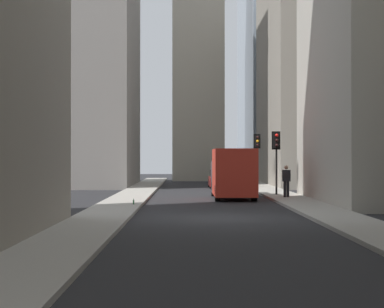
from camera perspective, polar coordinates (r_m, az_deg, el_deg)
ground_plane at (r=24.56m, az=2.46°, el=-5.82°), size 135.00×135.00×0.00m
sidewalk_right at (r=24.74m, az=-8.06°, el=-5.62°), size 90.00×2.20×0.14m
sidewalk_left at (r=25.19m, az=12.78°, el=-5.51°), size 90.00×2.20×0.14m
building_left_far at (r=55.36m, az=11.95°, el=6.89°), size 15.95×10.00×18.65m
building_right_far at (r=54.82m, az=-10.59°, el=13.32°), size 13.40×10.50×30.59m
church_spire at (r=67.73m, az=0.55°, el=13.64°), size 5.79×5.79×36.00m
delivery_truck at (r=36.30m, az=3.70°, el=-1.75°), size 6.46×2.25×2.84m
sedan_red at (r=49.33m, az=2.58°, el=-2.31°), size 4.30×1.78×1.42m
traffic_light_midblock at (r=38.20m, az=7.65°, el=0.54°), size 0.43×0.52×3.81m
traffic_light_far_junction at (r=48.45m, az=5.93°, el=0.55°), size 0.43×0.52×4.04m
pedestrian at (r=35.80m, az=8.54°, el=-2.31°), size 0.26×0.44×1.78m
discarded_bottle at (r=29.95m, az=-5.31°, el=-4.36°), size 0.07×0.07×0.27m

